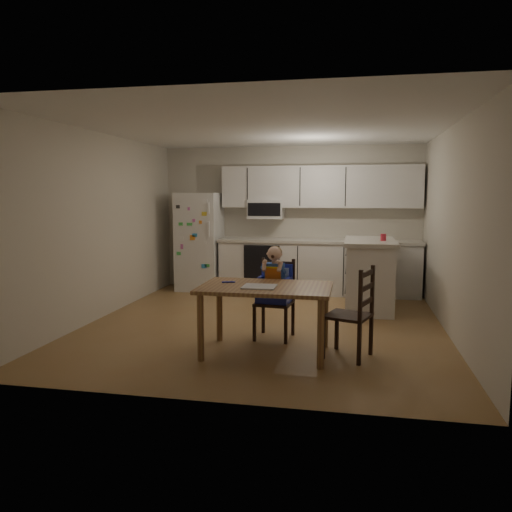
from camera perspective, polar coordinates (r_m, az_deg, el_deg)
The scene contains 10 objects.
room at distance 6.81m, azimuth 1.72°, elevation 3.48°, with size 4.52×5.01×2.51m.
refrigerator at distance 8.83m, azimuth -6.46°, elevation 1.66°, with size 0.72×0.70×1.70m, color silver.
kitchen_run at distance 8.52m, azimuth 6.99°, elevation 1.65°, with size 3.37×0.62×2.15m.
kitchen_island at distance 7.51m, azimuth 12.81°, elevation -2.01°, with size 0.72×1.38×1.02m.
red_cup at distance 7.30m, azimuth 14.35°, elevation 2.08°, with size 0.08×0.08×0.10m, color red.
dining_table at distance 5.22m, azimuth 1.11°, elevation -4.48°, with size 1.36×0.87×0.73m.
napkin at distance 5.12m, azimuth 0.39°, elevation -3.52°, with size 0.34×0.29×0.01m, color silver.
toddler_spoon at distance 5.39m, azimuth -3.29°, elevation -2.98°, with size 0.02×0.02×0.12m, color #2431C2.
chair_booster at distance 5.81m, azimuth 2.22°, elevation -3.05°, with size 0.44×0.44×1.08m.
chair_side at distance 5.19m, azimuth 11.48°, elevation -5.76°, with size 0.53×0.53×0.95m.
Camera 1 is at (1.12, -6.23, 1.67)m, focal length 35.00 mm.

